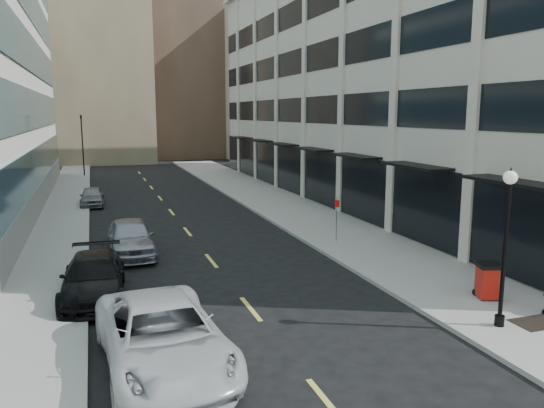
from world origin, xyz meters
TOP-DOWN VIEW (x-y plane):
  - sidewalk_right at (7.50, 20.00)m, footprint 5.00×80.00m
  - sidewalk_left at (-6.50, 20.00)m, footprint 3.00×80.00m
  - building_right at (16.94, 26.99)m, footprint 15.30×46.50m
  - skyline_tan_near at (-4.00, 68.00)m, footprint 14.00×18.00m
  - skyline_brown at (8.00, 72.00)m, footprint 12.00×16.00m
  - skyline_tan_far at (-14.00, 78.00)m, footprint 12.00×14.00m
  - skyline_stone at (18.00, 66.00)m, footprint 10.00×14.00m
  - grate_far at (7.60, 3.80)m, footprint 1.40×1.00m
  - road_centerline at (0.00, 17.00)m, footprint 0.15×68.20m
  - traffic_signal at (-5.50, 48.00)m, footprint 0.66×0.66m
  - car_white_van at (-3.20, 4.75)m, footprint 3.23×6.30m
  - car_black_pickup at (-4.80, 10.69)m, footprint 2.36×5.19m
  - car_silver_sedan at (-3.20, 16.00)m, footprint 1.98×4.85m
  - car_grey_sedan at (-4.80, 30.01)m, footprint 1.64×3.88m
  - trash_bin at (7.69, 6.01)m, footprint 0.94×0.94m
  - lamppost at (6.40, 4.00)m, footprint 0.39×0.39m
  - sign_post at (6.40, 14.99)m, footprint 0.25×0.07m

SIDE VIEW (x-z plane):
  - road_centerline at x=0.00m, z-range 0.00..0.01m
  - sidewalk_right at x=7.50m, z-range 0.00..0.15m
  - sidewalk_left at x=-6.50m, z-range 0.00..0.15m
  - grate_far at x=7.60m, z-range 0.15..0.16m
  - car_grey_sedan at x=-4.80m, z-range 0.00..1.31m
  - car_black_pickup at x=-4.80m, z-range 0.00..1.47m
  - trash_bin at x=7.69m, z-range 0.20..1.41m
  - car_silver_sedan at x=-3.20m, z-range 0.00..1.65m
  - car_white_van at x=-3.20m, z-range 0.00..1.70m
  - sign_post at x=6.40m, z-range 0.48..2.63m
  - lamppost at x=6.40m, z-range 0.56..5.22m
  - traffic_signal at x=-5.50m, z-range 2.23..9.21m
  - building_right at x=16.94m, z-range -0.13..18.12m
  - skyline_stone at x=18.00m, z-range 0.00..20.00m
  - skyline_tan_far at x=-14.00m, z-range 0.00..22.00m
  - skyline_tan_near at x=-4.00m, z-range 0.00..28.00m
  - skyline_brown at x=8.00m, z-range 0.00..34.00m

